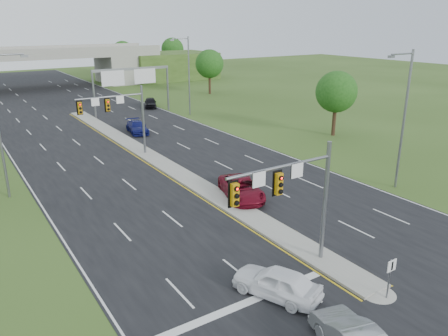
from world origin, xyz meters
The scene contains 21 objects.
ground centered at (0.00, 0.00, 0.00)m, with size 240.00×240.00×0.00m, color #344C1B.
road centered at (0.00, 35.00, 0.01)m, with size 24.00×160.00×0.02m, color black.
median centered at (0.00, 23.00, 0.10)m, with size 2.00×54.00×0.16m, color gray.
median_nose centered at (0.00, -4.00, 0.10)m, with size 2.00×2.00×0.16m, color gray.
lane_markings centered at (-0.60, 28.91, 0.02)m, with size 23.72×160.00×0.01m.
signal_mast_near centered at (-2.26, -0.07, 4.73)m, with size 6.62×0.60×7.00m.
signal_mast_far centered at (-2.26, 24.93, 4.73)m, with size 6.62×0.60×7.00m.
keep_right_sign centered at (0.00, -4.53, 1.52)m, with size 0.60×0.13×2.20m.
sign_gantry centered at (6.68, 44.92, 5.24)m, with size 11.58×0.44×6.67m.
overpass centered at (0.00, 80.00, 3.55)m, with size 80.00×14.00×8.10m.
lightpole_l_mid centered at (-13.30, 20.00, 6.10)m, with size 2.85×0.25×11.00m.
lightpole_r_near centered at (13.30, 5.00, 6.10)m, with size 2.85×0.25×11.00m.
lightpole_r_far centered at (13.30, 40.00, 6.10)m, with size 2.85×0.25×11.00m.
tree_r_near centered at (22.00, 20.00, 5.18)m, with size 4.80×4.80×7.60m.
tree_r_mid centered at (26.00, 55.00, 5.51)m, with size 5.20×5.20×8.12m.
tree_back_c centered at (24.00, 94.00, 5.51)m, with size 5.60×5.60×8.32m.
tree_back_d centered at (38.00, 94.00, 5.84)m, with size 6.00×6.00×8.85m.
car_white centered at (-4.38, -1.32, 0.79)m, with size 1.81×4.50×1.53m, color white.
car_far_a centered at (1.50, 9.99, 0.79)m, with size 2.57×5.58×1.55m, color maroon.
car_far_b centered at (2.80, 33.85, 0.73)m, with size 2.00×4.92×1.43m, color #0E1357.
car_far_c centered at (11.00, 48.39, 0.78)m, with size 1.79×4.46×1.52m, color black.
Camera 1 is at (-16.65, -15.45, 12.96)m, focal length 35.00 mm.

